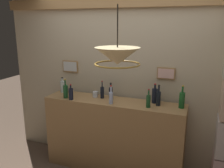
{
  "coord_description": "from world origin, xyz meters",
  "views": [
    {
      "loc": [
        1.11,
        -2.11,
        2.09
      ],
      "look_at": [
        0.0,
        0.75,
        1.31
      ],
      "focal_mm": 38.22,
      "sensor_mm": 36.0,
      "label": 1
    }
  ],
  "objects_px": {
    "liquor_bottle_tequila": "(66,91)",
    "glass_tumbler_rocks": "(95,94)",
    "pendant_lamp": "(117,57)",
    "liquor_bottle_brandy": "(111,93)",
    "liquor_bottle_rum": "(155,95)",
    "liquor_bottle_sherry": "(182,100)",
    "liquor_bottle_scotch": "(102,92)",
    "liquor_bottle_gin": "(158,98)",
    "liquor_bottle_amaro": "(71,94)",
    "liquor_bottle_mezcal": "(63,86)",
    "liquor_bottle_vodka": "(148,101)",
    "liquor_bottle_rye": "(111,97)"
  },
  "relations": [
    {
      "from": "liquor_bottle_vodka",
      "to": "glass_tumbler_rocks",
      "type": "bearing_deg",
      "value": 168.99
    },
    {
      "from": "liquor_bottle_sherry",
      "to": "liquor_bottle_rye",
      "type": "bearing_deg",
      "value": -168.99
    },
    {
      "from": "liquor_bottle_brandy",
      "to": "pendant_lamp",
      "type": "xyz_separation_m",
      "value": [
        0.43,
        -0.91,
        0.64
      ]
    },
    {
      "from": "liquor_bottle_mezcal",
      "to": "liquor_bottle_tequila",
      "type": "bearing_deg",
      "value": -49.2
    },
    {
      "from": "pendant_lamp",
      "to": "liquor_bottle_brandy",
      "type": "bearing_deg",
      "value": 115.01
    },
    {
      "from": "liquor_bottle_brandy",
      "to": "liquor_bottle_vodka",
      "type": "bearing_deg",
      "value": -16.6
    },
    {
      "from": "liquor_bottle_rum",
      "to": "liquor_bottle_tequila",
      "type": "xyz_separation_m",
      "value": [
        -1.23,
        -0.24,
        -0.0
      ]
    },
    {
      "from": "liquor_bottle_rum",
      "to": "liquor_bottle_vodka",
      "type": "bearing_deg",
      "value": -99.94
    },
    {
      "from": "liquor_bottle_sherry",
      "to": "liquor_bottle_vodka",
      "type": "height_order",
      "value": "liquor_bottle_sherry"
    },
    {
      "from": "liquor_bottle_brandy",
      "to": "liquor_bottle_scotch",
      "type": "height_order",
      "value": "liquor_bottle_scotch"
    },
    {
      "from": "liquor_bottle_amaro",
      "to": "liquor_bottle_brandy",
      "type": "bearing_deg",
      "value": 26.12
    },
    {
      "from": "liquor_bottle_rum",
      "to": "liquor_bottle_sherry",
      "type": "relative_size",
      "value": 0.91
    },
    {
      "from": "liquor_bottle_gin",
      "to": "liquor_bottle_tequila",
      "type": "bearing_deg",
      "value": -173.52
    },
    {
      "from": "liquor_bottle_sherry",
      "to": "liquor_bottle_tequila",
      "type": "bearing_deg",
      "value": -174.14
    },
    {
      "from": "liquor_bottle_tequila",
      "to": "glass_tumbler_rocks",
      "type": "xyz_separation_m",
      "value": [
        0.38,
        0.18,
        -0.06
      ]
    },
    {
      "from": "liquor_bottle_sherry",
      "to": "liquor_bottle_amaro",
      "type": "distance_m",
      "value": 1.48
    },
    {
      "from": "liquor_bottle_vodka",
      "to": "liquor_bottle_rye",
      "type": "relative_size",
      "value": 0.96
    },
    {
      "from": "liquor_bottle_gin",
      "to": "pendant_lamp",
      "type": "xyz_separation_m",
      "value": [
        -0.25,
        -0.86,
        0.63
      ]
    },
    {
      "from": "liquor_bottle_vodka",
      "to": "pendant_lamp",
      "type": "distance_m",
      "value": 1.0
    },
    {
      "from": "liquor_bottle_gin",
      "to": "liquor_bottle_mezcal",
      "type": "relative_size",
      "value": 1.17
    },
    {
      "from": "liquor_bottle_amaro",
      "to": "glass_tumbler_rocks",
      "type": "xyz_separation_m",
      "value": [
        0.26,
        0.23,
        -0.04
      ]
    },
    {
      "from": "liquor_bottle_rum",
      "to": "liquor_bottle_scotch",
      "type": "distance_m",
      "value": 0.74
    },
    {
      "from": "liquor_bottle_gin",
      "to": "liquor_bottle_scotch",
      "type": "height_order",
      "value": "liquor_bottle_gin"
    },
    {
      "from": "liquor_bottle_tequila",
      "to": "glass_tumbler_rocks",
      "type": "distance_m",
      "value": 0.42
    },
    {
      "from": "liquor_bottle_amaro",
      "to": "glass_tumbler_rocks",
      "type": "distance_m",
      "value": 0.35
    },
    {
      "from": "liquor_bottle_vodka",
      "to": "liquor_bottle_scotch",
      "type": "distance_m",
      "value": 0.71
    },
    {
      "from": "liquor_bottle_rum",
      "to": "pendant_lamp",
      "type": "xyz_separation_m",
      "value": [
        -0.19,
        -0.95,
        0.63
      ]
    },
    {
      "from": "liquor_bottle_scotch",
      "to": "glass_tumbler_rocks",
      "type": "bearing_deg",
      "value": 176.49
    },
    {
      "from": "liquor_bottle_brandy",
      "to": "liquor_bottle_vodka",
      "type": "xyz_separation_m",
      "value": [
        0.58,
        -0.17,
        -0.0
      ]
    },
    {
      "from": "liquor_bottle_sherry",
      "to": "liquor_bottle_brandy",
      "type": "distance_m",
      "value": 0.97
    },
    {
      "from": "liquor_bottle_rum",
      "to": "liquor_bottle_scotch",
      "type": "bearing_deg",
      "value": -175.36
    },
    {
      "from": "liquor_bottle_rum",
      "to": "liquor_bottle_sherry",
      "type": "height_order",
      "value": "liquor_bottle_sherry"
    },
    {
      "from": "liquor_bottle_sherry",
      "to": "glass_tumbler_rocks",
      "type": "xyz_separation_m",
      "value": [
        -1.21,
        0.02,
        -0.07
      ]
    },
    {
      "from": "liquor_bottle_vodka",
      "to": "pendant_lamp",
      "type": "height_order",
      "value": "pendant_lamp"
    },
    {
      "from": "liquor_bottle_rum",
      "to": "glass_tumbler_rocks",
      "type": "xyz_separation_m",
      "value": [
        -0.85,
        -0.05,
        -0.06
      ]
    },
    {
      "from": "liquor_bottle_tequila",
      "to": "glass_tumbler_rocks",
      "type": "relative_size",
      "value": 3.42
    },
    {
      "from": "liquor_bottle_sherry",
      "to": "liquor_bottle_rye",
      "type": "xyz_separation_m",
      "value": [
        -0.88,
        -0.17,
        -0.01
      ]
    },
    {
      "from": "liquor_bottle_gin",
      "to": "liquor_bottle_scotch",
      "type": "relative_size",
      "value": 1.09
    },
    {
      "from": "glass_tumbler_rocks",
      "to": "pendant_lamp",
      "type": "relative_size",
      "value": 0.15
    },
    {
      "from": "liquor_bottle_amaro",
      "to": "liquor_bottle_scotch",
      "type": "relative_size",
      "value": 0.88
    },
    {
      "from": "liquor_bottle_brandy",
      "to": "liquor_bottle_mezcal",
      "type": "bearing_deg",
      "value": 177.88
    },
    {
      "from": "liquor_bottle_sherry",
      "to": "liquor_bottle_brandy",
      "type": "xyz_separation_m",
      "value": [
        -0.97,
        0.04,
        -0.02
      ]
    },
    {
      "from": "liquor_bottle_tequila",
      "to": "liquor_bottle_scotch",
      "type": "distance_m",
      "value": 0.52
    },
    {
      "from": "liquor_bottle_brandy",
      "to": "glass_tumbler_rocks",
      "type": "bearing_deg",
      "value": -176.64
    },
    {
      "from": "liquor_bottle_brandy",
      "to": "liquor_bottle_gin",
      "type": "relative_size",
      "value": 0.83
    },
    {
      "from": "liquor_bottle_mezcal",
      "to": "pendant_lamp",
      "type": "xyz_separation_m",
      "value": [
        1.24,
        -0.94,
        0.64
      ]
    },
    {
      "from": "liquor_bottle_mezcal",
      "to": "liquor_bottle_rum",
      "type": "bearing_deg",
      "value": 0.36
    },
    {
      "from": "liquor_bottle_tequila",
      "to": "liquor_bottle_mezcal",
      "type": "xyz_separation_m",
      "value": [
        -0.2,
        0.23,
        -0.01
      ]
    },
    {
      "from": "liquor_bottle_gin",
      "to": "liquor_bottle_mezcal",
      "type": "bearing_deg",
      "value": 176.87
    },
    {
      "from": "liquor_bottle_vodka",
      "to": "liquor_bottle_amaro",
      "type": "relative_size",
      "value": 1.1
    }
  ]
}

